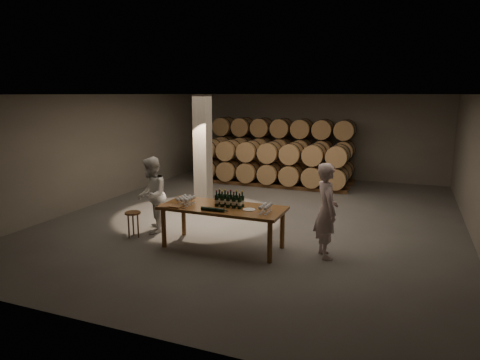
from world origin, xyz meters
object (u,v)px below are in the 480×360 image
at_px(tasting_table, 223,211).
at_px(person_man, 326,211).
at_px(notebook_near, 175,206).
at_px(person_woman, 152,195).
at_px(plate, 249,210).
at_px(bottle_cluster, 229,201).
at_px(stool, 133,217).

height_order(tasting_table, person_man, person_man).
bearing_deg(tasting_table, notebook_near, -156.12).
distance_m(person_man, person_woman, 4.09).
distance_m(plate, person_woman, 2.61).
bearing_deg(person_man, notebook_near, 75.32).
relative_size(notebook_near, person_man, 0.14).
xyz_separation_m(person_man, person_woman, (-4.09, 0.06, -0.06)).
distance_m(plate, notebook_near, 1.55).
bearing_deg(bottle_cluster, person_man, 6.96).
height_order(tasting_table, plate, plate).
xyz_separation_m(tasting_table, plate, (0.61, -0.04, 0.11)).
bearing_deg(plate, person_woman, 171.19).
height_order(plate, notebook_near, notebook_near).
bearing_deg(plate, bottle_cluster, 168.50).
distance_m(tasting_table, person_woman, 2.01).
bearing_deg(tasting_table, person_woman, 169.75).
height_order(notebook_near, person_woman, person_woman).
bearing_deg(bottle_cluster, person_woman, 171.81).
bearing_deg(plate, notebook_near, -166.74).
bearing_deg(stool, person_woman, 69.61).
xyz_separation_m(tasting_table, bottle_cluster, (0.13, 0.05, 0.23)).
distance_m(bottle_cluster, stool, 2.37).
bearing_deg(stool, bottle_cluster, 5.01).
distance_m(bottle_cluster, notebook_near, 1.13).
bearing_deg(plate, person_man, 12.70).
relative_size(notebook_near, person_woman, 0.15).
relative_size(plate, notebook_near, 0.93).
height_order(tasting_table, stool, tasting_table).
relative_size(plate, person_woman, 0.14).
bearing_deg(person_woman, stool, -46.37).
relative_size(plate, stool, 0.43).
xyz_separation_m(notebook_near, person_woman, (-1.08, 0.76, -0.02)).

